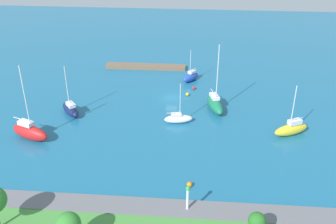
% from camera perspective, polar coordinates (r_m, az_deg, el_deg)
% --- Properties ---
extents(water, '(160.00, 160.00, 0.00)m').
position_cam_1_polar(water, '(84.68, 0.53, 2.06)').
color(water, '#1E668C').
rests_on(water, ground).
extents(pier_dock, '(20.28, 2.81, 0.86)m').
position_cam_1_polar(pier_dock, '(100.45, -3.26, 6.63)').
color(pier_dock, brown).
rests_on(pier_dock, ground).
extents(breakwater, '(74.95, 3.55, 1.02)m').
position_cam_1_polar(breakwater, '(54.89, -2.37, -14.00)').
color(breakwater, slate).
rests_on(breakwater, ground).
extents(harbor_beacon, '(0.56, 0.56, 3.73)m').
position_cam_1_polar(harbor_beacon, '(52.85, 2.88, -12.15)').
color(harbor_beacon, silver).
rests_on(harbor_beacon, breakwater).
extents(park_tree_west, '(2.16, 2.16, 3.95)m').
position_cam_1_polar(park_tree_west, '(49.72, 12.85, -15.23)').
color(park_tree_west, brown).
rests_on(park_tree_west, shoreline_park).
extents(sailboat_green_lone_south, '(4.45, 8.25, 14.00)m').
position_cam_1_polar(sailboat_green_lone_south, '(79.75, 6.86, 1.18)').
color(sailboat_green_lone_south, '#19724C').
rests_on(sailboat_green_lone_south, water).
extents(sailboat_red_far_north, '(8.00, 4.98, 14.10)m').
position_cam_1_polar(sailboat_red_far_north, '(73.56, -19.49, -2.72)').
color(sailboat_red_far_north, red).
rests_on(sailboat_red_far_north, water).
extents(sailboat_yellow_lone_north, '(7.04, 4.76, 9.85)m').
position_cam_1_polar(sailboat_yellow_lone_north, '(74.24, 17.54, -2.36)').
color(sailboat_yellow_lone_north, yellow).
rests_on(sailboat_yellow_lone_north, water).
extents(sailboat_blue_center_basin, '(4.50, 5.19, 7.75)m').
position_cam_1_polar(sailboat_blue_center_basin, '(92.65, 3.34, 5.13)').
color(sailboat_blue_center_basin, '#2347B2').
rests_on(sailboat_blue_center_basin, water).
extents(sailboat_navy_far_south, '(5.64, 6.34, 10.13)m').
position_cam_1_polar(sailboat_navy_far_south, '(80.05, -14.03, 0.41)').
color(sailboat_navy_far_south, '#141E4C').
rests_on(sailboat_navy_far_south, water).
extents(sailboat_white_near_pier, '(5.70, 2.91, 8.17)m').
position_cam_1_polar(sailboat_white_near_pier, '(74.84, 1.52, -0.96)').
color(sailboat_white_near_pier, white).
rests_on(sailboat_white_near_pier, water).
extents(mooring_buoy_orange, '(0.84, 0.84, 0.84)m').
position_cam_1_polar(mooring_buoy_orange, '(59.13, 3.14, -10.50)').
color(mooring_buoy_orange, orange).
rests_on(mooring_buoy_orange, water).
extents(mooring_buoy_yellow, '(0.75, 0.75, 0.75)m').
position_cam_1_polar(mooring_buoy_yellow, '(85.60, 2.84, 2.61)').
color(mooring_buoy_yellow, yellow).
rests_on(mooring_buoy_yellow, water).
extents(mooring_buoy_red, '(0.70, 0.70, 0.70)m').
position_cam_1_polar(mooring_buoy_red, '(88.65, 3.78, 3.50)').
color(mooring_buoy_red, red).
rests_on(mooring_buoy_red, water).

